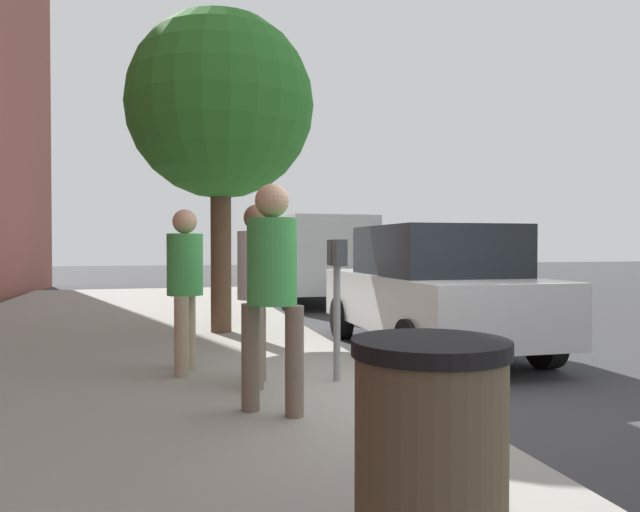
% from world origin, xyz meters
% --- Properties ---
extents(ground_plane, '(80.00, 80.00, 0.00)m').
position_xyz_m(ground_plane, '(0.00, 0.00, 0.00)').
color(ground_plane, '#38383A').
rests_on(ground_plane, ground).
extents(sidewalk_slab, '(28.00, 6.00, 0.15)m').
position_xyz_m(sidewalk_slab, '(0.00, 3.00, 0.07)').
color(sidewalk_slab, gray).
rests_on(sidewalk_slab, ground_plane).
extents(parking_meter, '(0.36, 0.12, 1.41)m').
position_xyz_m(parking_meter, '(0.34, 0.61, 1.17)').
color(parking_meter, gray).
rests_on(parking_meter, sidewalk_slab).
extents(pedestrian_at_meter, '(0.52, 0.38, 1.75)m').
position_xyz_m(pedestrian_at_meter, '(0.38, 1.41, 1.18)').
color(pedestrian_at_meter, '#726656').
rests_on(pedestrian_at_meter, sidewalk_slab).
extents(pedestrian_bystander, '(0.40, 0.46, 1.85)m').
position_xyz_m(pedestrian_bystander, '(-0.65, 1.44, 1.25)').
color(pedestrian_bystander, '#726656').
rests_on(pedestrian_bystander, sidewalk_slab).
extents(parking_officer, '(0.52, 0.38, 1.73)m').
position_xyz_m(parking_officer, '(1.11, 2.06, 1.17)').
color(parking_officer, tan).
rests_on(parking_officer, sidewalk_slab).
extents(parked_sedan_near, '(4.41, 1.99, 1.77)m').
position_xyz_m(parked_sedan_near, '(2.34, -1.35, 0.89)').
color(parked_sedan_near, silver).
rests_on(parked_sedan_near, ground_plane).
extents(parked_van_far, '(5.27, 2.28, 2.18)m').
position_xyz_m(parked_van_far, '(9.80, -1.35, 1.26)').
color(parked_van_far, silver).
rests_on(parked_van_far, ground_plane).
extents(street_tree, '(2.88, 2.88, 4.97)m').
position_xyz_m(street_tree, '(4.02, 1.42, 3.65)').
color(street_tree, brown).
rests_on(street_tree, sidewalk_slab).
extents(trash_bin, '(0.59, 0.59, 1.01)m').
position_xyz_m(trash_bin, '(-3.36, 1.33, 0.66)').
color(trash_bin, brown).
rests_on(trash_bin, sidewalk_slab).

